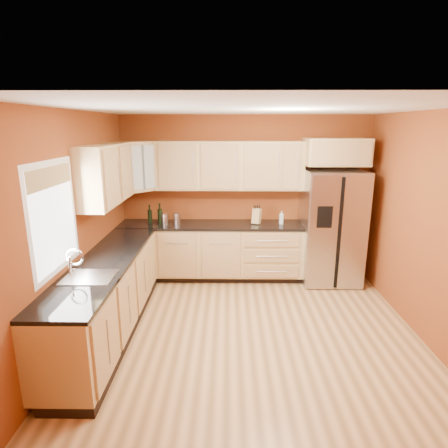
{
  "coord_description": "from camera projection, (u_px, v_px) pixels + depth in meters",
  "views": [
    {
      "loc": [
        -0.27,
        -4.05,
        2.42
      ],
      "look_at": [
        -0.33,
        0.9,
        1.12
      ],
      "focal_mm": 30.0,
      "sensor_mm": 36.0,
      "label": 1
    }
  ],
  "objects": [
    {
      "name": "wall_right",
      "position": [
        431.0,
        230.0,
        4.17
      ],
      "size": [
        0.04,
        4.0,
        2.6
      ],
      "primitive_type": "cube",
      "color": "brown",
      "rests_on": "floor"
    },
    {
      "name": "canister_left",
      "position": [
        177.0,
        219.0,
        5.91
      ],
      "size": [
        0.11,
        0.11,
        0.17
      ],
      "primitive_type": "cylinder",
      "rotation": [
        0.0,
        0.0,
        -0.09
      ],
      "color": "silver",
      "rests_on": "countertop_back"
    },
    {
      "name": "upper_cabinets_left",
      "position": [
        106.0,
        174.0,
        4.79
      ],
      "size": [
        0.33,
        1.35,
        0.75
      ],
      "primitive_type": "cube",
      "color": "tan",
      "rests_on": "wall_left"
    },
    {
      "name": "base_cabinets_left",
      "position": [
        107.0,
        299.0,
        4.44
      ],
      "size": [
        0.6,
        2.8,
        0.88
      ],
      "primitive_type": "cube",
      "color": "tan",
      "rests_on": "floor"
    },
    {
      "name": "canister_right",
      "position": [
        165.0,
        219.0,
        5.87
      ],
      "size": [
        0.14,
        0.14,
        0.18
      ],
      "primitive_type": "cylinder",
      "rotation": [
        0.0,
        0.0,
        0.39
      ],
      "color": "silver",
      "rests_on": "countertop_back"
    },
    {
      "name": "floor",
      "position": [
        250.0,
        333.0,
        4.53
      ],
      "size": [
        4.0,
        4.0,
        0.0
      ],
      "primitive_type": "plane",
      "color": "olive",
      "rests_on": "ground"
    },
    {
      "name": "ceiling",
      "position": [
        254.0,
        108.0,
        3.87
      ],
      "size": [
        4.0,
        4.0,
        0.0
      ],
      "primitive_type": "plane",
      "color": "silver",
      "rests_on": "wall_back"
    },
    {
      "name": "over_fridge_cabinet",
      "position": [
        336.0,
        152.0,
        5.64
      ],
      "size": [
        0.92,
        0.6,
        0.4
      ],
      "primitive_type": "cube",
      "color": "tan",
      "rests_on": "wall_back"
    },
    {
      "name": "wall_back",
      "position": [
        245.0,
        197.0,
        6.13
      ],
      "size": [
        4.0,
        0.04,
        2.6
      ],
      "primitive_type": "cube",
      "color": "brown",
      "rests_on": "floor"
    },
    {
      "name": "upper_cabinets_back",
      "position": [
        230.0,
        166.0,
        5.84
      ],
      "size": [
        2.3,
        0.33,
        0.75
      ],
      "primitive_type": "cube",
      "color": "tan",
      "rests_on": "wall_back"
    },
    {
      "name": "base_cabinets_back",
      "position": [
        211.0,
        252.0,
        6.07
      ],
      "size": [
        2.9,
        0.6,
        0.88
      ],
      "primitive_type": "cube",
      "color": "tan",
      "rests_on": "floor"
    },
    {
      "name": "soap_dispenser",
      "position": [
        281.0,
        218.0,
        5.9
      ],
      "size": [
        0.08,
        0.08,
        0.21
      ],
      "primitive_type": "cylinder",
      "rotation": [
        0.0,
        0.0,
        -0.17
      ],
      "color": "silver",
      "rests_on": "countertop_back"
    },
    {
      "name": "sink_faucet",
      "position": [
        88.0,
        264.0,
        3.79
      ],
      "size": [
        0.5,
        0.42,
        0.3
      ],
      "primitive_type": null,
      "color": "white",
      "rests_on": "countertop_left"
    },
    {
      "name": "knife_block",
      "position": [
        257.0,
        216.0,
        5.93
      ],
      "size": [
        0.16,
        0.15,
        0.24
      ],
      "primitive_type": "cube",
      "rotation": [
        0.0,
        0.0,
        -0.43
      ],
      "color": "tan",
      "rests_on": "countertop_back"
    },
    {
      "name": "wall_front",
      "position": [
        272.0,
        317.0,
        2.26
      ],
      "size": [
        4.0,
        0.04,
        2.6
      ],
      "primitive_type": "cube",
      "color": "brown",
      "rests_on": "floor"
    },
    {
      "name": "wine_bottle_a",
      "position": [
        160.0,
        214.0,
        5.86
      ],
      "size": [
        0.1,
        0.1,
        0.34
      ],
      "primitive_type": null,
      "rotation": [
        0.0,
        0.0,
        -0.43
      ],
      "color": "black",
      "rests_on": "countertop_back"
    },
    {
      "name": "wine_bottle_b",
      "position": [
        150.0,
        214.0,
        5.93
      ],
      "size": [
        0.08,
        0.08,
        0.3
      ],
      "primitive_type": null,
      "rotation": [
        0.0,
        0.0,
        0.2
      ],
      "color": "black",
      "rests_on": "countertop_back"
    },
    {
      "name": "window",
      "position": [
        54.0,
        218.0,
        3.67
      ],
      "size": [
        0.03,
        0.9,
        1.0
      ],
      "primitive_type": "cube",
      "color": "white",
      "rests_on": "wall_left"
    },
    {
      "name": "countertop_left",
      "position": [
        105.0,
        262.0,
        4.32
      ],
      "size": [
        0.62,
        2.8,
        0.04
      ],
      "primitive_type": "cube",
      "color": "black",
      "rests_on": "base_cabinets_left"
    },
    {
      "name": "corner_upper_cabinet",
      "position": [
        137.0,
        167.0,
        5.7
      ],
      "size": [
        0.67,
        0.67,
        0.75
      ],
      "primitive_type": "cube",
      "rotation": [
        0.0,
        0.0,
        0.79
      ],
      "color": "tan",
      "rests_on": "wall_back"
    },
    {
      "name": "wall_left",
      "position": [
        75.0,
        229.0,
        4.22
      ],
      "size": [
        0.04,
        4.0,
        2.6
      ],
      "primitive_type": "cube",
      "color": "brown",
      "rests_on": "floor"
    },
    {
      "name": "refrigerator",
      "position": [
        331.0,
        227.0,
        5.86
      ],
      "size": [
        0.9,
        0.75,
        1.78
      ],
      "primitive_type": "cube",
      "color": "silver",
      "rests_on": "floor"
    },
    {
      "name": "countertop_back",
      "position": [
        211.0,
        225.0,
        5.94
      ],
      "size": [
        2.9,
        0.62,
        0.04
      ],
      "primitive_type": "cube",
      "color": "black",
      "rests_on": "base_cabinets_back"
    }
  ]
}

